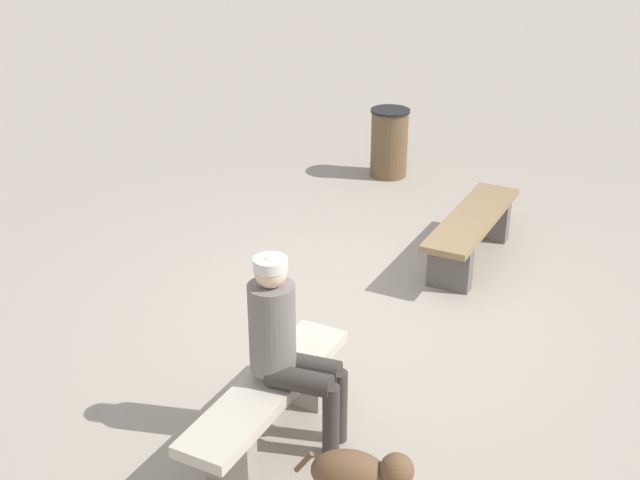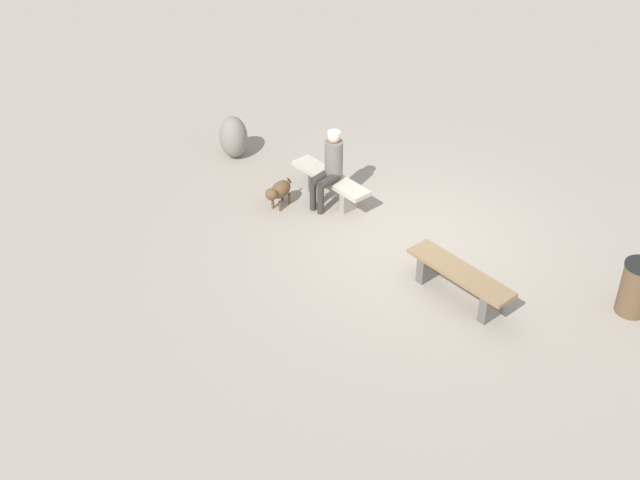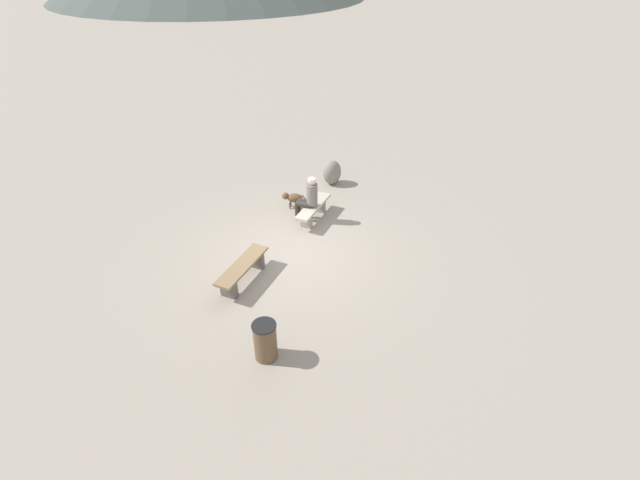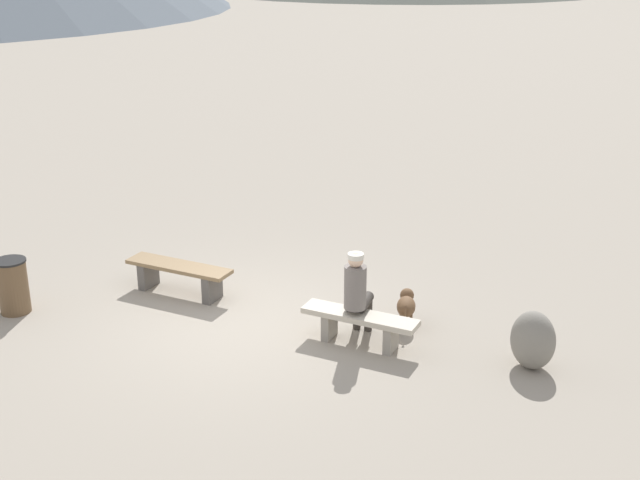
{
  "view_description": "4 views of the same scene",
  "coord_description": "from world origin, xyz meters",
  "px_view_note": "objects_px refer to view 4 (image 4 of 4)",
  "views": [
    {
      "loc": [
        5.18,
        3.05,
        3.5
      ],
      "look_at": [
        -0.3,
        -0.61,
        0.42
      ],
      "focal_mm": 46.26,
      "sensor_mm": 36.0,
      "label": 1
    },
    {
      "loc": [
        -8.13,
        7.33,
        7.74
      ],
      "look_at": [
        0.38,
        1.49,
        0.4
      ],
      "focal_mm": 47.76,
      "sensor_mm": 36.0,
      "label": 2
    },
    {
      "loc": [
        -7.85,
        -5.42,
        6.82
      ],
      "look_at": [
        0.2,
        -0.75,
        0.55
      ],
      "focal_mm": 26.17,
      "sensor_mm": 36.0,
      "label": 3
    },
    {
      "loc": [
        6.72,
        -8.58,
        5.32
      ],
      "look_at": [
        0.05,
        2.02,
        0.64
      ],
      "focal_mm": 47.38,
      "sensor_mm": 36.0,
      "label": 4
    }
  ],
  "objects_px": {
    "trash_bin": "(13,286)",
    "seated_person": "(357,290)",
    "boulder": "(533,340)",
    "bench_right": "(360,322)",
    "bench_left": "(179,274)",
    "dog": "(406,305)"
  },
  "relations": [
    {
      "from": "trash_bin",
      "to": "boulder",
      "type": "xyz_separation_m",
      "value": [
        6.95,
        2.41,
        -0.02
      ]
    },
    {
      "from": "bench_right",
      "to": "trash_bin",
      "type": "distance_m",
      "value": 5.1
    },
    {
      "from": "trash_bin",
      "to": "boulder",
      "type": "bearing_deg",
      "value": 19.1
    },
    {
      "from": "seated_person",
      "to": "bench_right",
      "type": "bearing_deg",
      "value": -55.45
    },
    {
      "from": "seated_person",
      "to": "trash_bin",
      "type": "height_order",
      "value": "seated_person"
    },
    {
      "from": "bench_left",
      "to": "boulder",
      "type": "distance_m",
      "value": 5.39
    },
    {
      "from": "seated_person",
      "to": "boulder",
      "type": "bearing_deg",
      "value": -1.62
    },
    {
      "from": "trash_bin",
      "to": "boulder",
      "type": "height_order",
      "value": "trash_bin"
    },
    {
      "from": "bench_right",
      "to": "trash_bin",
      "type": "bearing_deg",
      "value": -165.65
    },
    {
      "from": "trash_bin",
      "to": "bench_right",
      "type": "bearing_deg",
      "value": 20.65
    },
    {
      "from": "boulder",
      "to": "bench_right",
      "type": "bearing_deg",
      "value": -164.41
    },
    {
      "from": "bench_right",
      "to": "trash_bin",
      "type": "relative_size",
      "value": 2.0
    },
    {
      "from": "bench_right",
      "to": "seated_person",
      "type": "relative_size",
      "value": 1.24
    },
    {
      "from": "dog",
      "to": "bench_left",
      "type": "bearing_deg",
      "value": 79.49
    },
    {
      "from": "seated_person",
      "to": "trash_bin",
      "type": "relative_size",
      "value": 1.61
    },
    {
      "from": "bench_left",
      "to": "bench_right",
      "type": "xyz_separation_m",
      "value": [
        3.17,
        0.01,
        0.0
      ]
    },
    {
      "from": "trash_bin",
      "to": "boulder",
      "type": "relative_size",
      "value": 1.05
    },
    {
      "from": "boulder",
      "to": "dog",
      "type": "bearing_deg",
      "value": 172.92
    },
    {
      "from": "dog",
      "to": "trash_bin",
      "type": "height_order",
      "value": "trash_bin"
    },
    {
      "from": "bench_left",
      "to": "trash_bin",
      "type": "height_order",
      "value": "trash_bin"
    },
    {
      "from": "boulder",
      "to": "seated_person",
      "type": "bearing_deg",
      "value": -167.07
    },
    {
      "from": "trash_bin",
      "to": "seated_person",
      "type": "bearing_deg",
      "value": 21.96
    }
  ]
}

